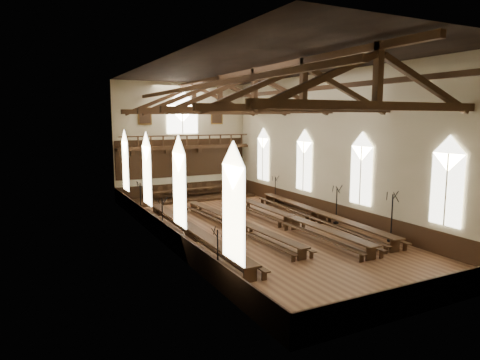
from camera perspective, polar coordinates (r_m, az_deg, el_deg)
The scene contains 21 objects.
ground at distance 27.08m, azimuth 1.87°, elevation -6.56°, with size 26.00×26.00×0.00m, color brown.
room_walls at distance 26.19m, azimuth 1.93°, elevation 7.24°, with size 26.00×26.00×26.00m.
wainscot_band at distance 26.93m, azimuth 1.87°, elevation -5.33°, with size 12.00×26.00×1.20m.
side_windows at distance 26.37m, azimuth 1.90°, elevation 1.32°, with size 11.85×19.80×4.50m.
end_window at distance 37.97m, azimuth -7.71°, elevation 8.62°, with size 2.80×0.12×3.80m.
minstrels_gallery at distance 37.86m, azimuth -7.49°, elevation 3.60°, with size 11.80×1.24×3.70m.
portraits at distance 37.97m, azimuth -7.70°, elevation 8.44°, with size 7.75×0.09×1.45m.
roof_trusses at distance 26.21m, azimuth 1.95°, elevation 11.08°, with size 11.70×25.70×2.80m.
refectory_row_a at distance 24.62m, azimuth -6.44°, elevation -6.72°, with size 1.68×14.84×0.80m.
refectory_row_b at distance 26.69m, azimuth -0.50°, elevation -5.68°, with size 1.66×13.77×0.68m.
refectory_row_c at distance 27.40m, azimuth 6.90°, elevation -5.22°, with size 1.62×14.67×0.78m.
refectory_row_d at distance 29.11m, azimuth 10.43°, elevation -4.48°, with size 2.05×14.82×0.79m.
dais at distance 37.15m, azimuth -6.86°, elevation -2.39°, with size 11.40×3.16×0.21m, color black.
high_table at distance 37.03m, azimuth -6.87°, elevation -1.35°, with size 7.35×1.35×0.69m.
high_chairs at distance 37.71m, azimuth -7.25°, elevation -1.26°, with size 4.93×0.43×0.97m.
candelabrum_left_near at distance 18.68m, azimuth -2.98°, elevation -11.13°, with size 0.71×0.67×2.36m.
candelabrum_left_mid at distance 25.83m, azimuth -10.28°, elevation -5.80°, with size 0.70×0.67×2.33m.
candelabrum_left_far at distance 30.57m, azimuth -13.08°, elevation -3.52°, with size 0.71×0.81×2.63m.
candelabrum_right_near at distance 25.66m, azimuth 19.52°, elevation -5.86°, with size 0.85×0.85×2.87m.
candelabrum_right_mid at distance 29.01m, azimuth 12.71°, elevation -4.19°, with size 0.69×0.78×2.55m.
candelabrum_right_far at distance 35.07m, azimuth 4.71°, elevation -2.01°, with size 0.67×0.68×2.28m.
Camera 1 is at (-12.77, -22.86, 6.90)m, focal length 32.00 mm.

